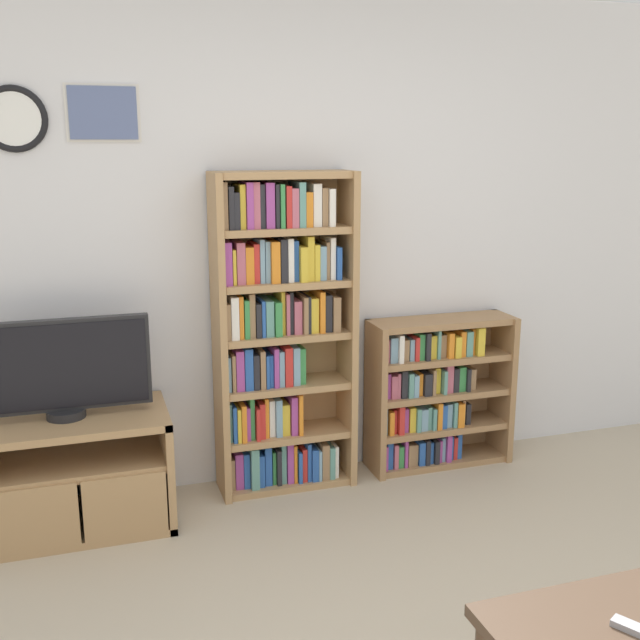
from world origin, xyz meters
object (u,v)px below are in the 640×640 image
object	(u,v)px
bookshelf_short	(431,392)
bookshelf_tall	(279,332)
television	(62,368)
tv_stand	(79,472)

from	to	relation	value
bookshelf_short	bookshelf_tall	bearing A→B (deg)	-179.79
television	bookshelf_short	size ratio (longest dim) A/B	0.93
television	tv_stand	bearing A→B (deg)	-15.36
television	bookshelf_short	xyz separation A→B (m)	(1.97, 0.15, -0.37)
bookshelf_tall	television	bearing A→B (deg)	-172.17
television	bookshelf_tall	distance (m)	1.09
bookshelf_short	tv_stand	bearing A→B (deg)	-175.25
bookshelf_tall	bookshelf_short	xyz separation A→B (m)	(0.90, 0.00, -0.43)
bookshelf_tall	bookshelf_short	world-z (taller)	bookshelf_tall
tv_stand	bookshelf_short	xyz separation A→B (m)	(1.94, 0.16, 0.15)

